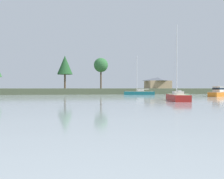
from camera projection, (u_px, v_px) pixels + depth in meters
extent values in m
cube|color=#4C563D|center=(102.00, 91.00, 108.08)|extent=(251.69, 51.39, 2.07)
cube|color=#B2231E|center=(177.00, 100.00, 41.14)|extent=(4.60, 9.31, 1.82)
cube|color=#CCB78E|center=(177.00, 94.00, 41.14)|extent=(4.18, 8.72, 0.04)
cube|color=silver|center=(178.00, 93.00, 40.69)|extent=(2.03, 2.30, 0.54)
cylinder|color=silver|center=(177.00, 59.00, 41.82)|extent=(0.18, 0.18, 12.31)
cylinder|color=silver|center=(179.00, 91.00, 40.06)|extent=(1.01, 3.52, 0.14)
cylinder|color=silver|center=(179.00, 90.00, 40.06)|extent=(0.92, 3.17, 0.14)
cylinder|color=#999999|center=(175.00, 61.00, 43.61)|extent=(0.89, 3.50, 12.26)
cube|color=#196B70|center=(139.00, 94.00, 77.85)|extent=(10.26, 5.54, 1.87)
cube|color=#CCB78E|center=(139.00, 91.00, 77.85)|extent=(9.60, 5.04, 0.04)
cube|color=silver|center=(141.00, 90.00, 77.79)|extent=(2.60, 2.35, 0.59)
cylinder|color=silver|center=(137.00, 74.00, 77.90)|extent=(0.20, 0.20, 11.64)
cylinder|color=silver|center=(143.00, 89.00, 77.71)|extent=(3.82, 1.28, 0.16)
cylinder|color=silver|center=(143.00, 89.00, 77.71)|extent=(3.44, 1.15, 0.14)
cylinder|color=#999999|center=(131.00, 74.00, 78.12)|extent=(3.80, 1.15, 11.60)
cube|color=orange|center=(218.00, 95.00, 61.99)|extent=(7.60, 6.14, 1.86)
cone|color=orange|center=(224.00, 95.00, 64.62)|extent=(2.93, 2.93, 2.10)
cube|color=silver|center=(218.00, 92.00, 61.98)|extent=(7.78, 6.30, 0.05)
cube|color=silver|center=(218.00, 89.00, 62.01)|extent=(3.41, 3.14, 1.45)
cube|color=#19232D|center=(218.00, 89.00, 62.01)|extent=(3.48, 3.20, 0.52)
cube|color=beige|center=(218.00, 86.00, 62.01)|extent=(3.86, 3.57, 0.06)
cylinder|color=silver|center=(218.00, 84.00, 62.00)|extent=(0.03, 0.03, 1.20)
cube|color=#236B3D|center=(185.00, 95.00, 73.64)|extent=(3.13, 2.82, 0.53)
cube|color=#C6B289|center=(185.00, 94.00, 73.64)|extent=(3.29, 2.97, 0.05)
cube|color=tan|center=(185.00, 94.00, 73.64)|extent=(0.74, 0.93, 0.03)
cylinder|color=brown|center=(101.00, 78.00, 97.24)|extent=(0.63, 0.63, 8.30)
sphere|color=#336B38|center=(101.00, 65.00, 97.21)|extent=(5.81, 5.81, 5.81)
cylinder|color=brown|center=(65.00, 77.00, 92.06)|extent=(0.68, 0.68, 8.94)
cone|color=#235128|center=(65.00, 65.00, 92.03)|extent=(5.96, 5.96, 7.28)
cube|color=tan|center=(158.00, 85.00, 117.95)|extent=(11.04, 9.50, 3.77)
pyramid|color=#565B66|center=(158.00, 79.00, 117.93)|extent=(11.92, 10.26, 1.72)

